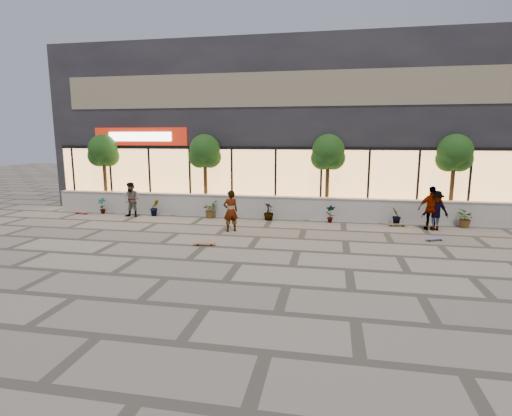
% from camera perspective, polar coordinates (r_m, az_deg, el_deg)
% --- Properties ---
extents(ground, '(80.00, 80.00, 0.00)m').
position_cam_1_polar(ground, '(12.25, -2.44, -7.87)').
color(ground, gray).
rests_on(ground, ground).
extents(planter_wall, '(22.00, 0.42, 1.04)m').
position_cam_1_polar(planter_wall, '(18.82, 2.38, 0.15)').
color(planter_wall, beige).
rests_on(planter_wall, ground).
extents(retail_building, '(24.00, 9.17, 8.50)m').
position_cam_1_polar(retail_building, '(23.98, 4.38, 11.21)').
color(retail_building, black).
rests_on(retail_building, ground).
extents(shrub_a, '(0.43, 0.29, 0.81)m').
position_cam_1_polar(shrub_a, '(21.28, -21.14, 0.31)').
color(shrub_a, '#1C3C13').
rests_on(shrub_a, ground).
extents(shrub_b, '(0.57, 0.57, 0.81)m').
position_cam_1_polar(shrub_b, '(19.95, -14.28, 0.06)').
color(shrub_b, '#1C3C13').
rests_on(shrub_b, ground).
extents(shrub_c, '(0.68, 0.77, 0.81)m').
position_cam_1_polar(shrub_c, '(18.95, -6.58, -0.21)').
color(shrub_c, '#1C3C13').
rests_on(shrub_c, ground).
extents(shrub_d, '(0.64, 0.64, 0.81)m').
position_cam_1_polar(shrub_d, '(18.32, 1.81, -0.50)').
color(shrub_d, '#1C3C13').
rests_on(shrub_d, ground).
extents(shrub_e, '(0.46, 0.35, 0.81)m').
position_cam_1_polar(shrub_e, '(18.11, 10.60, -0.80)').
color(shrub_e, '#1C3C13').
rests_on(shrub_e, ground).
extents(shrub_f, '(0.55, 0.57, 0.81)m').
position_cam_1_polar(shrub_f, '(18.33, 19.38, -1.07)').
color(shrub_f, '#1C3C13').
rests_on(shrub_f, ground).
extents(shrub_g, '(0.77, 0.84, 0.81)m').
position_cam_1_polar(shrub_g, '(18.97, 27.77, -1.31)').
color(shrub_g, '#1C3C13').
rests_on(shrub_g, ground).
extents(tree_west, '(1.60, 1.50, 3.92)m').
position_cam_1_polar(tree_west, '(22.35, -20.98, 7.42)').
color(tree_west, '#49331A').
rests_on(tree_west, ground).
extents(tree_midwest, '(1.60, 1.50, 3.92)m').
position_cam_1_polar(tree_midwest, '(20.03, -7.32, 7.76)').
color(tree_midwest, '#49331A').
rests_on(tree_midwest, ground).
extents(tree_mideast, '(1.60, 1.50, 3.92)m').
position_cam_1_polar(tree_mideast, '(19.06, 10.26, 7.57)').
color(tree_mideast, '#49331A').
rests_on(tree_mideast, ground).
extents(tree_east, '(1.60, 1.50, 3.92)m').
position_cam_1_polar(tree_east, '(19.79, 26.50, 6.77)').
color(tree_east, '#49331A').
rests_on(tree_east, ground).
extents(skater_center, '(0.73, 0.67, 1.68)m').
position_cam_1_polar(skater_center, '(16.09, -3.65, -0.43)').
color(skater_center, white).
rests_on(skater_center, ground).
extents(skater_left, '(0.86, 0.70, 1.67)m').
position_cam_1_polar(skater_left, '(19.83, -17.33, 1.12)').
color(skater_left, '#9D8D65').
rests_on(skater_left, ground).
extents(skater_right_near, '(1.11, 0.56, 1.82)m').
position_cam_1_polar(skater_right_near, '(17.79, 23.82, -0.04)').
color(skater_right_near, white).
rests_on(skater_right_near, ground).
extents(skater_right_far, '(1.11, 0.72, 1.63)m').
position_cam_1_polar(skater_right_far, '(17.86, 24.27, -0.34)').
color(skater_right_far, maroon).
rests_on(skater_right_far, ground).
extents(skateboard_center, '(0.80, 0.30, 0.09)m').
position_cam_1_polar(skateboard_center, '(14.24, -7.37, -5.04)').
color(skateboard_center, brown).
rests_on(skateboard_center, ground).
extents(skateboard_left, '(0.81, 0.30, 0.09)m').
position_cam_1_polar(skateboard_left, '(21.67, -23.68, -0.58)').
color(skateboard_left, red).
rests_on(skateboard_left, ground).
extents(skateboard_right_near, '(0.82, 0.30, 0.10)m').
position_cam_1_polar(skateboard_right_near, '(18.16, 19.49, -2.23)').
color(skateboard_right_near, brown).
rests_on(skateboard_right_near, ground).
extents(skateboard_right_far, '(0.74, 0.47, 0.09)m').
position_cam_1_polar(skateboard_right_far, '(16.17, 24.14, -4.04)').
color(skateboard_right_far, '#55549A').
rests_on(skateboard_right_far, ground).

